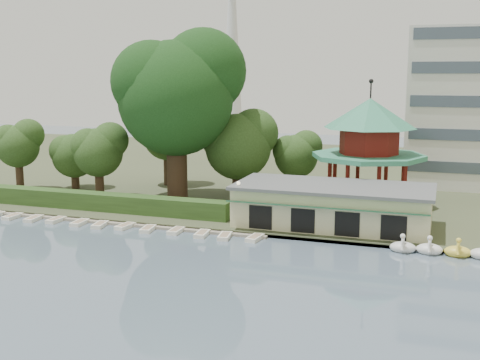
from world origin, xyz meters
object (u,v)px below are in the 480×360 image
at_px(dock, 105,221).
at_px(boathouse, 333,205).
at_px(pavilion, 369,141).
at_px(big_tree, 178,89).

relative_size(dock, boathouse, 1.83).
relative_size(boathouse, pavilion, 1.38).
height_order(boathouse, big_tree, big_tree).
distance_m(boathouse, big_tree, 22.47).
bearing_deg(big_tree, boathouse, -18.33).
bearing_deg(boathouse, pavilion, 78.72).
relative_size(dock, big_tree, 1.75).
distance_m(pavilion, big_tree, 21.86).
distance_m(dock, boathouse, 22.62).
distance_m(dock, big_tree, 17.20).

